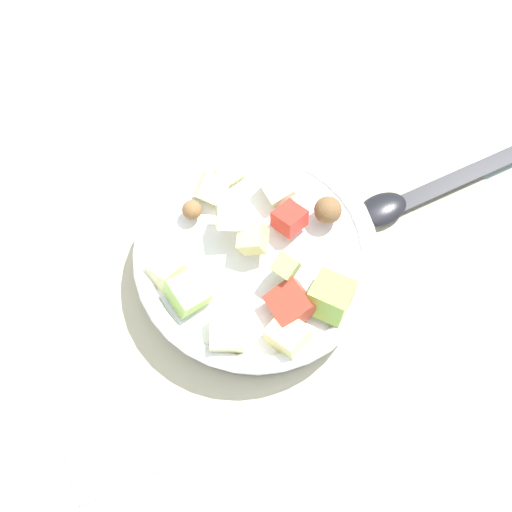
% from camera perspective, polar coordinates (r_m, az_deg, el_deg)
% --- Properties ---
extents(ground_plane, '(2.40, 2.40, 0.00)m').
position_cam_1_polar(ground_plane, '(0.75, 0.88, -0.40)').
color(ground_plane, silver).
extents(placemat, '(0.51, 0.31, 0.01)m').
position_cam_1_polar(placemat, '(0.74, 0.89, -0.32)').
color(placemat, '#BCB299').
rests_on(placemat, ground_plane).
extents(salad_bowl, '(0.24, 0.24, 0.09)m').
position_cam_1_polar(salad_bowl, '(0.71, 0.02, -0.23)').
color(salad_bowl, white).
rests_on(salad_bowl, placemat).
extents(serving_spoon, '(0.20, 0.04, 0.01)m').
position_cam_1_polar(serving_spoon, '(0.78, 12.50, 4.65)').
color(serving_spoon, black).
rests_on(serving_spoon, placemat).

